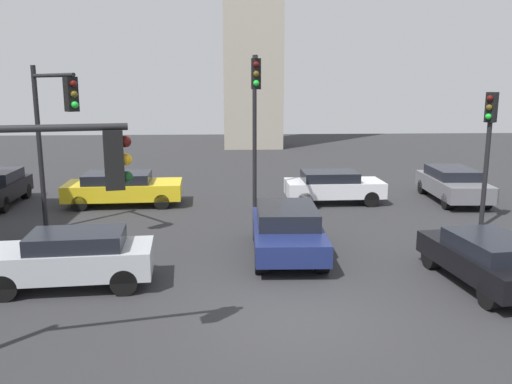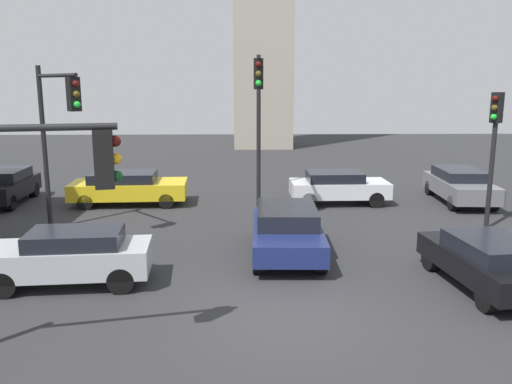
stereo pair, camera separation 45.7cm
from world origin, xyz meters
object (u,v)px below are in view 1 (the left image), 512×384
object	(u,v)px
car_0	(71,258)
car_7	(333,186)
traffic_light_0	(54,119)
car_2	(287,229)
car_5	(453,184)
traffic_light_3	(255,104)
car_3	(488,258)
traffic_light_4	(489,134)
car_4	(123,188)

from	to	relation	value
car_0	car_7	size ratio (longest dim) A/B	1.01
traffic_light_0	car_0	bearing A→B (deg)	-21.38
car_2	car_5	world-z (taller)	car_2
traffic_light_3	car_3	bearing A→B (deg)	39.16
traffic_light_0	traffic_light_4	distance (m)	14.25
car_0	car_5	world-z (taller)	car_0
car_4	car_7	world-z (taller)	car_4
traffic_light_4	car_3	world-z (taller)	traffic_light_4
car_7	car_4	bearing A→B (deg)	178.56
traffic_light_0	car_0	size ratio (longest dim) A/B	1.35
traffic_light_4	car_0	size ratio (longest dim) A/B	1.14
car_2	car_7	xyz separation A→B (m)	(2.68, 6.66, -0.03)
traffic_light_3	traffic_light_0	bearing A→B (deg)	-69.23
traffic_light_3	car_2	bearing A→B (deg)	11.03
car_5	car_2	bearing A→B (deg)	-46.51
traffic_light_0	car_7	xyz separation A→B (m)	(9.80, 4.56, -3.12)
traffic_light_0	car_4	bearing A→B (deg)	125.66
car_2	car_3	bearing A→B (deg)	61.62
traffic_light_4	car_4	size ratio (longest dim) A/B	0.98
car_2	traffic_light_0	bearing A→B (deg)	-104.67
car_4	car_7	distance (m)	8.72
traffic_light_3	car_3	world-z (taller)	traffic_light_3
car_2	car_3	xyz separation A→B (m)	(4.66, -2.71, -0.05)
traffic_light_4	car_0	bearing A→B (deg)	-21.78
car_4	car_7	xyz separation A→B (m)	(8.72, -0.07, -0.00)
car_0	car_5	distance (m)	16.18
traffic_light_3	car_7	size ratio (longest dim) A/B	1.48
car_3	car_7	world-z (taller)	car_7
traffic_light_3	traffic_light_4	size ratio (longest dim) A/B	1.28
traffic_light_4	car_7	size ratio (longest dim) A/B	1.15
car_2	car_5	size ratio (longest dim) A/B	0.98
car_3	traffic_light_3	bearing A→B (deg)	30.88
car_2	traffic_light_4	bearing A→B (deg)	111.85
car_0	car_2	distance (m)	5.99
car_5	car_4	bearing A→B (deg)	-87.07
car_5	traffic_light_3	bearing A→B (deg)	-71.14
traffic_light_3	car_3	size ratio (longest dim) A/B	1.45
car_0	car_5	bearing A→B (deg)	-150.52
traffic_light_0	traffic_light_4	bearing A→B (deg)	50.79
traffic_light_0	car_2	distance (m)	8.04
traffic_light_4	traffic_light_0	bearing A→B (deg)	-40.75
traffic_light_0	car_0	xyz separation A→B (m)	(1.57, -4.35, -3.09)
traffic_light_0	car_2	size ratio (longest dim) A/B	1.23
car_7	car_2	bearing A→B (deg)	-112.92
traffic_light_4	car_3	size ratio (longest dim) A/B	1.13
traffic_light_4	car_4	world-z (taller)	traffic_light_4
traffic_light_3	car_5	world-z (taller)	traffic_light_3
traffic_light_0	car_3	bearing A→B (deg)	26.58
traffic_light_0	car_4	distance (m)	5.68
car_2	car_4	size ratio (longest dim) A/B	0.94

